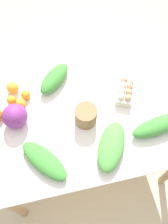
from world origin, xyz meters
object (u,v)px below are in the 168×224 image
at_px(greens_bunch_kale, 111,146).
at_px(orange_1, 21,103).
at_px(egg_carton, 125,91).
at_px(paper_bag, 85,116).
at_px(orange_5, 26,95).
at_px(orange_0, 11,100).
at_px(orange_3, 13,88).
at_px(greens_bunch_dandelion, 44,161).
at_px(greens_bunch_beet_tops, 159,125).
at_px(greens_bunch_scallion, 54,79).
at_px(cabbage_purple, 15,116).

xyz_separation_m(greens_bunch_kale, orange_1, (-0.51, 0.43, -0.01)).
distance_m(egg_carton, paper_bag, 0.35).
height_order(greens_bunch_kale, orange_5, greens_bunch_kale).
distance_m(orange_0, orange_5, 0.10).
height_order(orange_0, orange_3, orange_3).
bearing_deg(egg_carton, paper_bag, 138.78).
xyz_separation_m(greens_bunch_dandelion, greens_bunch_beet_tops, (0.75, 0.06, 0.01)).
distance_m(paper_bag, greens_bunch_dandelion, 0.38).
height_order(greens_bunch_kale, orange_1, greens_bunch_kale).
distance_m(greens_bunch_kale, orange_3, 0.79).
bearing_deg(greens_bunch_scallion, orange_3, -178.36).
relative_size(greens_bunch_kale, orange_1, 4.96).
xyz_separation_m(greens_bunch_beet_tops, greens_bunch_kale, (-0.34, -0.07, 0.00)).
relative_size(greens_bunch_scallion, greens_bunch_dandelion, 0.85).
height_order(egg_carton, orange_1, egg_carton).
bearing_deg(egg_carton, greens_bunch_kale, 175.75).
distance_m(greens_bunch_dandelion, orange_5, 0.49).
relative_size(greens_bunch_beet_tops, orange_0, 5.86).
xyz_separation_m(paper_bag, greens_bunch_beet_tops, (0.45, -0.16, -0.02)).
bearing_deg(greens_bunch_beet_tops, orange_3, 150.69).
bearing_deg(orange_0, greens_bunch_beet_tops, -24.07).
xyz_separation_m(egg_carton, greens_bunch_beet_tops, (0.13, -0.30, -0.00)).
height_order(greens_bunch_scallion, greens_bunch_dandelion, greens_bunch_scallion).
relative_size(greens_bunch_dandelion, greens_bunch_beet_tops, 0.93).
bearing_deg(cabbage_purple, greens_bunch_kale, -30.02).
height_order(greens_bunch_dandelion, orange_3, orange_3).
bearing_deg(orange_5, orange_3, 137.02).
xyz_separation_m(orange_0, orange_1, (0.06, -0.04, 0.00)).
bearing_deg(greens_bunch_scallion, greens_bunch_beet_tops, -40.55).
distance_m(greens_bunch_beet_tops, orange_3, 1.02).
xyz_separation_m(cabbage_purple, paper_bag, (0.44, -0.09, -0.02)).
distance_m(cabbage_purple, greens_bunch_kale, 0.64).
height_order(egg_carton, orange_0, egg_carton).
xyz_separation_m(greens_bunch_beet_tops, orange_0, (-0.91, 0.41, -0.01)).
relative_size(greens_bunch_scallion, orange_5, 4.57).
height_order(greens_bunch_scallion, orange_5, greens_bunch_scallion).
height_order(greens_bunch_dandelion, greens_bunch_kale, greens_bunch_kale).
distance_m(greens_bunch_beet_tops, greens_bunch_kale, 0.35).
relative_size(greens_bunch_kale, orange_5, 5.25).
bearing_deg(greens_bunch_kale, greens_bunch_dandelion, 179.39).
relative_size(cabbage_purple, orange_5, 2.48).
bearing_deg(greens_bunch_dandelion, orange_5, 96.52).
bearing_deg(orange_3, orange_0, -101.76).
xyz_separation_m(greens_bunch_scallion, orange_0, (-0.32, -0.10, -0.01)).
height_order(cabbage_purple, greens_bunch_kale, cabbage_purple).
xyz_separation_m(cabbage_purple, orange_1, (0.04, 0.12, -0.05)).
bearing_deg(orange_5, greens_bunch_kale, -46.31).
distance_m(egg_carton, greens_bunch_dandelion, 0.72).
distance_m(egg_carton, greens_bunch_beet_tops, 0.33).
distance_m(orange_0, orange_1, 0.07).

